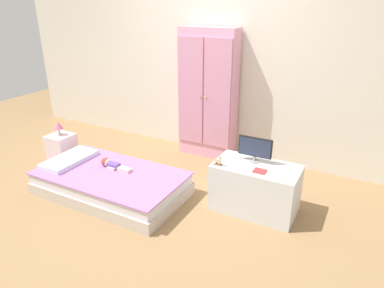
% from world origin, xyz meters
% --- Properties ---
extents(ground_plane, '(10.00, 10.00, 0.02)m').
position_xyz_m(ground_plane, '(0.00, 0.00, -0.01)').
color(ground_plane, '#99754C').
extents(back_wall, '(6.40, 0.05, 2.70)m').
position_xyz_m(back_wall, '(0.00, 1.57, 1.35)').
color(back_wall, silver).
rests_on(back_wall, ground_plane).
extents(bed, '(1.59, 0.88, 0.26)m').
position_xyz_m(bed, '(-0.44, -0.07, 0.13)').
color(bed, beige).
rests_on(bed, ground_plane).
extents(pillow, '(0.32, 0.63, 0.05)m').
position_xyz_m(pillow, '(-1.03, -0.07, 0.28)').
color(pillow, silver).
rests_on(pillow, bed).
extents(doll, '(0.39, 0.13, 0.10)m').
position_xyz_m(doll, '(-0.52, 0.03, 0.29)').
color(doll, '#6B4CB2').
rests_on(doll, bed).
extents(nightstand, '(0.29, 0.29, 0.40)m').
position_xyz_m(nightstand, '(-1.48, 0.21, 0.20)').
color(nightstand, silver).
rests_on(nightstand, ground_plane).
extents(table_lamp, '(0.11, 0.11, 0.18)m').
position_xyz_m(table_lamp, '(-1.48, 0.21, 0.52)').
color(table_lamp, '#B7B2AD').
rests_on(table_lamp, nightstand).
extents(wardrobe, '(0.75, 0.30, 1.68)m').
position_xyz_m(wardrobe, '(0.01, 1.39, 0.84)').
color(wardrobe, '#E599BC').
rests_on(wardrobe, ground_plane).
extents(tv_stand, '(0.82, 0.46, 0.49)m').
position_xyz_m(tv_stand, '(1.04, 0.37, 0.24)').
color(tv_stand, silver).
rests_on(tv_stand, ground_plane).
extents(tv_monitor, '(0.34, 0.10, 0.26)m').
position_xyz_m(tv_monitor, '(0.98, 0.44, 0.64)').
color(tv_monitor, '#99999E').
rests_on(tv_monitor, tv_stand).
extents(rocking_horse_toy, '(0.08, 0.04, 0.10)m').
position_xyz_m(rocking_horse_toy, '(0.70, 0.21, 0.54)').
color(rocking_horse_toy, '#8E6642').
rests_on(rocking_horse_toy, tv_stand).
extents(book_red, '(0.11, 0.10, 0.01)m').
position_xyz_m(book_red, '(1.10, 0.26, 0.50)').
color(book_red, '#CC3838').
rests_on(book_red, tv_stand).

